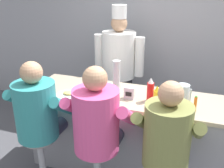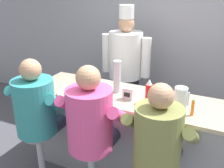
{
  "view_description": "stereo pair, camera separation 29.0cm",
  "coord_description": "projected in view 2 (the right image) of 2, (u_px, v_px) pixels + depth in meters",
  "views": [
    {
      "loc": [
        0.62,
        -2.24,
        2.19
      ],
      "look_at": [
        -0.27,
        0.31,
        1.11
      ],
      "focal_mm": 42.0,
      "sensor_mm": 36.0,
      "label": 1
    },
    {
      "loc": [
        0.89,
        -2.13,
        2.19
      ],
      "look_at": [
        -0.27,
        0.31,
        1.11
      ],
      "focal_mm": 42.0,
      "sensor_mm": 36.0,
      "label": 2
    }
  ],
  "objects": [
    {
      "name": "cook_in_whites_near",
      "position": [
        125.0,
        66.0,
        3.76
      ],
      "size": [
        0.73,
        0.47,
        1.88
      ],
      "color": "#232328",
      "rests_on": "ground_plane"
    },
    {
      "name": "mustard_bottle_yellow",
      "position": [
        154.0,
        98.0,
        2.62
      ],
      "size": [
        0.07,
        0.07,
        0.21
      ],
      "color": "yellow",
      "rests_on": "diner_counter"
    },
    {
      "name": "cup_stack_steel",
      "position": [
        117.0,
        77.0,
        2.94
      ],
      "size": [
        0.09,
        0.09,
        0.37
      ],
      "color": "#B7BABF",
      "rests_on": "diner_counter"
    },
    {
      "name": "cereal_bowl",
      "position": [
        96.0,
        87.0,
        3.07
      ],
      "size": [
        0.17,
        0.17,
        0.05
      ],
      "color": "#B24C47",
      "rests_on": "diner_counter"
    },
    {
      "name": "wall_back",
      "position": [
        172.0,
        38.0,
        3.99
      ],
      "size": [
        10.0,
        0.06,
        2.7
      ],
      "color": "#99999E",
      "rests_on": "ground_plane"
    },
    {
      "name": "napkin_dispenser_chrome",
      "position": [
        128.0,
        94.0,
        2.8
      ],
      "size": [
        0.11,
        0.07,
        0.13
      ],
      "color": "silver",
      "rests_on": "diner_counter"
    },
    {
      "name": "diner_seated_olive",
      "position": [
        158.0,
        141.0,
        2.23
      ],
      "size": [
        0.62,
        0.61,
        1.45
      ],
      "color": "#B2B5BA",
      "rests_on": "ground_plane"
    },
    {
      "name": "breakfast_plate",
      "position": [
        69.0,
        93.0,
        2.95
      ],
      "size": [
        0.27,
        0.27,
        0.05
      ],
      "color": "white",
      "rests_on": "diner_counter"
    },
    {
      "name": "diner_seated_teal",
      "position": [
        38.0,
        109.0,
        2.76
      ],
      "size": [
        0.64,
        0.63,
        1.48
      ],
      "color": "#B2B5BA",
      "rests_on": "ground_plane"
    },
    {
      "name": "diner_counter",
      "position": [
        134.0,
        135.0,
        3.05
      ],
      "size": [
        2.49,
        0.69,
        0.99
      ],
      "color": "gray",
      "rests_on": "ground_plane"
    },
    {
      "name": "coffee_mug_blue",
      "position": [
        87.0,
        92.0,
        2.88
      ],
      "size": [
        0.13,
        0.09,
        0.09
      ],
      "color": "#4C7AB2",
      "rests_on": "diner_counter"
    },
    {
      "name": "diner_seated_pink",
      "position": [
        92.0,
        122.0,
        2.49
      ],
      "size": [
        0.66,
        0.65,
        1.5
      ],
      "color": "#B2B5BA",
      "rests_on": "ground_plane"
    },
    {
      "name": "water_pitcher_clear",
      "position": [
        180.0,
        99.0,
        2.55
      ],
      "size": [
        0.15,
        0.13,
        0.24
      ],
      "color": "silver",
      "rests_on": "diner_counter"
    },
    {
      "name": "hot_sauce_bottle_orange",
      "position": [
        193.0,
        108.0,
        2.46
      ],
      "size": [
        0.03,
        0.03,
        0.16
      ],
      "color": "orange",
      "rests_on": "diner_counter"
    },
    {
      "name": "ketchup_bottle_red",
      "position": [
        149.0,
        92.0,
        2.7
      ],
      "size": [
        0.07,
        0.07,
        0.26
      ],
      "color": "red",
      "rests_on": "diner_counter"
    }
  ]
}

